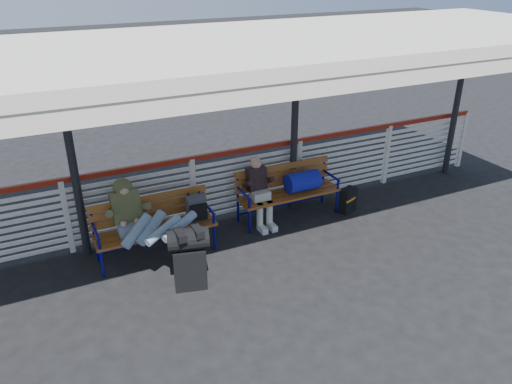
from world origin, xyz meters
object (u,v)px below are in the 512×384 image
bench_right (295,184)px  companion_person (260,191)px  bench_left (163,218)px  suitcase_side (348,200)px  traveler_man (149,223)px  luggage_stack (189,256)px

bench_right → companion_person: size_ratio=1.57×
bench_left → suitcase_side: (3.30, -0.12, -0.35)m
traveler_man → suitcase_side: 3.64m
bench_left → bench_right: 2.38m
companion_person → bench_right: bearing=0.6°
bench_right → suitcase_side: bearing=-18.3°
companion_person → luggage_stack: bearing=-143.6°
luggage_stack → bench_right: bearing=41.3°
luggage_stack → companion_person: (1.65, 1.22, 0.10)m
bench_left → companion_person: companion_person is taller
bench_right → suitcase_side: size_ratio=4.06×
luggage_stack → bench_right: bench_right is taller
traveler_man → suitcase_side: (3.60, 0.23, -0.51)m
traveler_man → companion_person: traveler_man is taller
luggage_stack → suitcase_side: (3.25, 0.92, -0.27)m
luggage_stack → companion_person: companion_person is taller
luggage_stack → suitcase_side: bearing=29.4°
bench_left → suitcase_side: bearing=-2.1°
companion_person → suitcase_side: companion_person is taller
traveler_man → suitcase_side: size_ratio=3.69×
suitcase_side → companion_person: bearing=147.2°
bench_left → companion_person: size_ratio=1.57×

